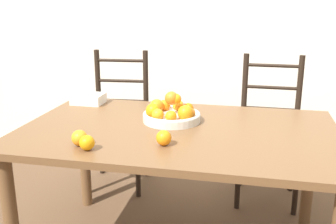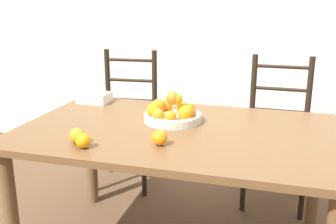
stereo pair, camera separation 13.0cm
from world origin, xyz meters
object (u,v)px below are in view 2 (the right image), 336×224
book_stack (94,98)px  fruit_bowl (172,113)px  orange_loose_2 (77,136)px  chair_left (127,123)px  orange_loose_1 (83,141)px  chair_right (277,137)px  orange_loose_0 (160,138)px

book_stack → fruit_bowl: bearing=-23.5°
orange_loose_2 → book_stack: orange_loose_2 is taller
orange_loose_2 → chair_left: (-0.23, 1.16, -0.31)m
fruit_bowl → chair_left: 0.95m
orange_loose_1 → chair_right: chair_right is taller
fruit_bowl → chair_right: 0.96m
orange_loose_0 → chair_left: 1.27m
fruit_bowl → chair_left: size_ratio=0.31×
book_stack → orange_loose_1: bearing=-67.1°
book_stack → chair_left: bearing=85.2°
fruit_bowl → orange_loose_1: 0.57m
chair_left → orange_loose_1: bearing=-81.7°
book_stack → orange_loose_2: bearing=-69.6°
orange_loose_1 → book_stack: orange_loose_1 is taller
fruit_bowl → orange_loose_2: 0.56m
orange_loose_2 → chair_right: chair_right is taller
orange_loose_1 → orange_loose_2: (-0.06, 0.05, 0.00)m
chair_right → orange_loose_2: bearing=-126.8°
fruit_bowl → chair_right: bearing=51.6°
fruit_bowl → chair_left: chair_left is taller
orange_loose_0 → chair_right: bearing=64.2°
fruit_bowl → orange_loose_0: (0.04, -0.37, -0.01)m
orange_loose_2 → orange_loose_1: bearing=-39.4°
orange_loose_0 → chair_right: 1.23m
chair_left → orange_loose_2: bearing=-83.9°
fruit_bowl → orange_loose_2: size_ratio=4.29×
orange_loose_2 → fruit_bowl: bearing=53.7°
orange_loose_1 → book_stack: (-0.32, 0.76, -0.00)m
fruit_bowl → chair_right: chair_right is taller
fruit_bowl → book_stack: (-0.59, 0.26, -0.02)m
orange_loose_1 → book_stack: bearing=112.9°
chair_left → chair_right: 1.12m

